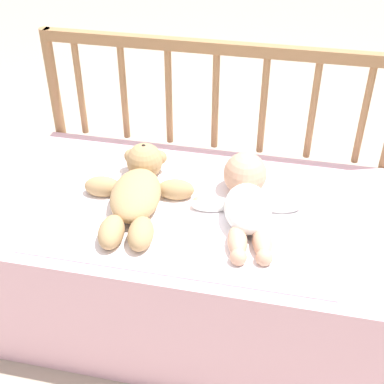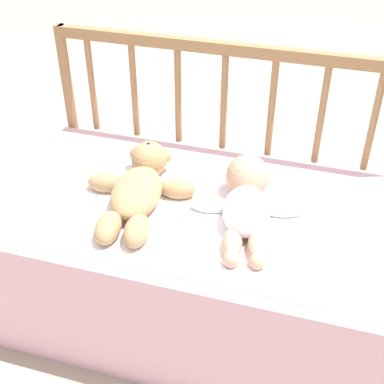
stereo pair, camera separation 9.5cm
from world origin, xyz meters
TOP-DOWN VIEW (x-y plane):
  - ground_plane at (0.00, 0.00)m, footprint 12.00×12.00m
  - crib_mattress at (0.00, 0.00)m, footprint 1.15×0.65m
  - crib_rail at (-0.00, 0.35)m, footprint 1.15×0.04m
  - blanket at (-0.00, -0.04)m, footprint 0.81×0.50m
  - teddy_bear at (-0.16, -0.01)m, footprint 0.33×0.44m
  - baby at (0.15, 0.00)m, footprint 0.32×0.40m

SIDE VIEW (x-z plane):
  - ground_plane at x=0.00m, z-range 0.00..0.00m
  - crib_mattress at x=0.00m, z-range 0.00..0.42m
  - blanket at x=0.00m, z-range 0.42..0.43m
  - teddy_bear at x=-0.16m, z-range 0.41..0.52m
  - baby at x=0.15m, z-range 0.41..0.54m
  - crib_rail at x=0.00m, z-range 0.16..0.94m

